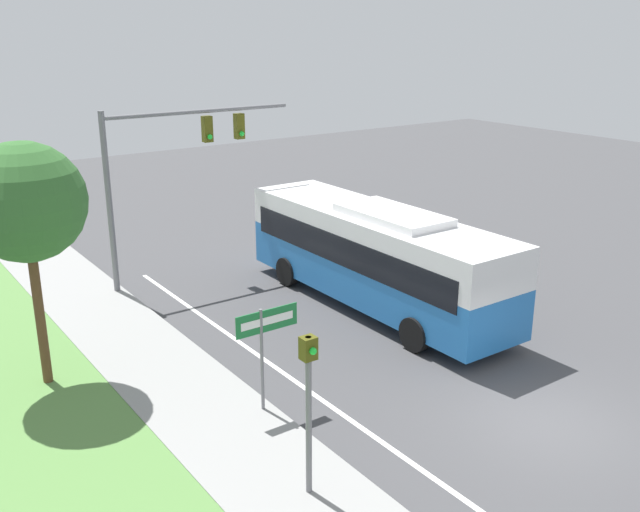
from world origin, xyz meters
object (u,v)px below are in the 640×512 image
bus (375,252)px  signal_gantry (169,157)px  street_sign (265,337)px  pedestrian_signal (309,392)px

bus → signal_gantry: size_ratio=1.51×
bus → signal_gantry: (-4.21, 5.96, 2.60)m
street_sign → pedestrian_signal: bearing=-107.3°
bus → street_sign: bus is taller
signal_gantry → street_sign: size_ratio=2.65×
pedestrian_signal → street_sign: 3.37m
bus → street_sign: (-6.33, -3.69, 0.10)m
pedestrian_signal → street_sign: bearing=72.7°
bus → pedestrian_signal: size_ratio=3.12×
street_sign → signal_gantry: bearing=77.6°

